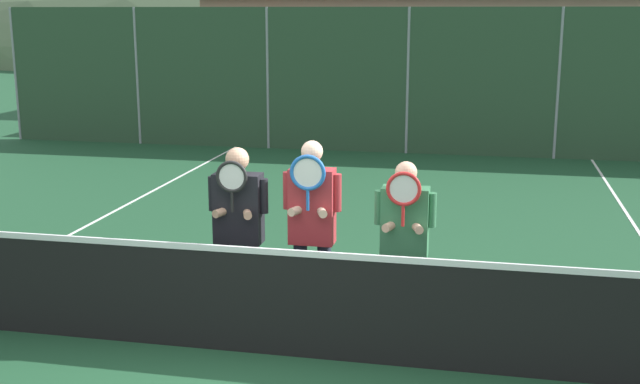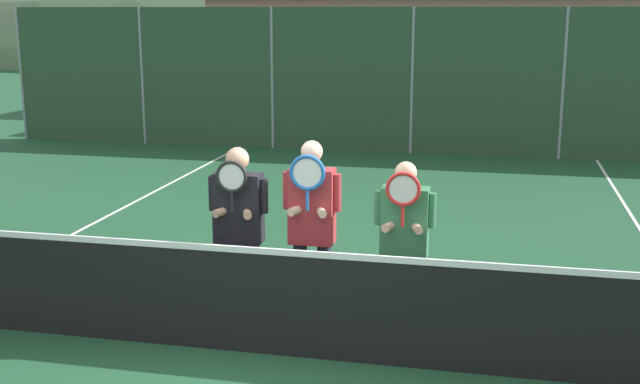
{
  "view_description": "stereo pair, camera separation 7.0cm",
  "coord_description": "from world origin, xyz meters",
  "px_view_note": "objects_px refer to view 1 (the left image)",
  "views": [
    {
      "loc": [
        1.74,
        -6.46,
        3.02
      ],
      "look_at": [
        0.2,
        0.76,
        1.34
      ],
      "focal_mm": 45.0,
      "sensor_mm": 36.0,
      "label": 1
    },
    {
      "loc": [
        1.8,
        -6.45,
        3.02
      ],
      "look_at": [
        0.2,
        0.76,
        1.34
      ],
      "focal_mm": 45.0,
      "sensor_mm": 36.0,
      "label": 2
    }
  ],
  "objects_px": {
    "player_center_right": "(404,237)",
    "car_left_of_center": "(396,99)",
    "car_far_left": "(187,94)",
    "player_leftmost": "(238,221)",
    "player_center_left": "(312,223)",
    "car_center": "(625,108)"
  },
  "relations": [
    {
      "from": "player_center_left",
      "to": "player_center_right",
      "type": "bearing_deg",
      "value": 1.68
    },
    {
      "from": "car_far_left",
      "to": "car_center",
      "type": "distance_m",
      "value": 10.55
    },
    {
      "from": "car_left_of_center",
      "to": "player_center_left",
      "type": "bearing_deg",
      "value": -86.86
    },
    {
      "from": "car_left_of_center",
      "to": "car_far_left",
      "type": "bearing_deg",
      "value": -178.86
    },
    {
      "from": "player_center_right",
      "to": "car_far_left",
      "type": "height_order",
      "value": "car_far_left"
    },
    {
      "from": "player_center_right",
      "to": "car_far_left",
      "type": "distance_m",
      "value": 14.0
    },
    {
      "from": "player_center_left",
      "to": "car_center",
      "type": "relative_size",
      "value": 0.41
    },
    {
      "from": "player_center_right",
      "to": "car_left_of_center",
      "type": "relative_size",
      "value": 0.38
    },
    {
      "from": "car_far_left",
      "to": "player_center_right",
      "type": "bearing_deg",
      "value": -60.74
    },
    {
      "from": "player_center_right",
      "to": "car_center",
      "type": "relative_size",
      "value": 0.37
    },
    {
      "from": "player_center_right",
      "to": "car_left_of_center",
      "type": "xyz_separation_m",
      "value": [
        -1.54,
        12.32,
        -0.08
      ]
    },
    {
      "from": "car_left_of_center",
      "to": "car_center",
      "type": "xyz_separation_m",
      "value": [
        5.25,
        -0.21,
        -0.06
      ]
    },
    {
      "from": "player_center_left",
      "to": "car_far_left",
      "type": "xyz_separation_m",
      "value": [
        -5.98,
        12.24,
        -0.16
      ]
    },
    {
      "from": "player_center_right",
      "to": "player_leftmost",
      "type": "bearing_deg",
      "value": -179.89
    },
    {
      "from": "player_leftmost",
      "to": "car_left_of_center",
      "type": "height_order",
      "value": "car_left_of_center"
    },
    {
      "from": "player_leftmost",
      "to": "player_center_right",
      "type": "height_order",
      "value": "player_leftmost"
    },
    {
      "from": "player_leftmost",
      "to": "car_far_left",
      "type": "height_order",
      "value": "car_far_left"
    },
    {
      "from": "player_leftmost",
      "to": "player_center_left",
      "type": "xyz_separation_m",
      "value": [
        0.72,
        -0.02,
        0.03
      ]
    },
    {
      "from": "player_center_left",
      "to": "player_center_right",
      "type": "xyz_separation_m",
      "value": [
        0.86,
        0.03,
        -0.09
      ]
    },
    {
      "from": "car_center",
      "to": "car_left_of_center",
      "type": "bearing_deg",
      "value": 177.74
    },
    {
      "from": "player_center_right",
      "to": "car_far_left",
      "type": "relative_size",
      "value": 0.37
    },
    {
      "from": "player_center_left",
      "to": "car_far_left",
      "type": "distance_m",
      "value": 13.63
    }
  ]
}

